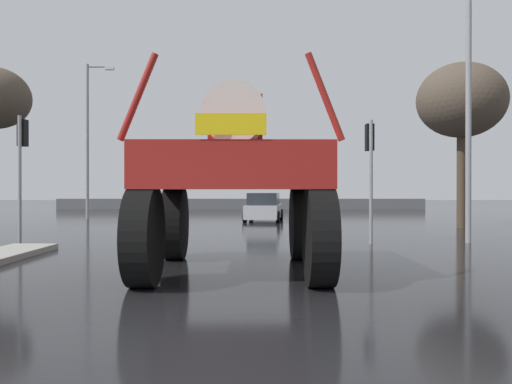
# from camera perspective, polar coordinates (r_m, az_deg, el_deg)

# --- Properties ---
(ground_plane) EXTENTS (120.00, 120.00, 0.00)m
(ground_plane) POSITION_cam_1_polar(r_m,az_deg,el_deg) (23.62, -3.27, -3.86)
(ground_plane) COLOR black
(oversize_sprayer) EXTENTS (3.93, 5.38, 4.07)m
(oversize_sprayer) POSITION_cam_1_polar(r_m,az_deg,el_deg) (10.82, -2.36, 1.67)
(oversize_sprayer) COLOR black
(oversize_sprayer) RESTS_ON ground
(sedan_ahead) EXTENTS (2.24, 4.27, 1.52)m
(sedan_ahead) POSITION_cam_1_polar(r_m,az_deg,el_deg) (27.83, 0.79, -1.76)
(sedan_ahead) COLOR #B7B7BF
(sedan_ahead) RESTS_ON ground
(traffic_signal_near_left) EXTENTS (0.24, 0.54, 4.01)m
(traffic_signal_near_left) POSITION_cam_1_polar(r_m,az_deg,el_deg) (17.86, -24.43, 4.17)
(traffic_signal_near_left) COLOR gray
(traffic_signal_near_left) RESTS_ON ground
(traffic_signal_near_right) EXTENTS (0.24, 0.54, 3.86)m
(traffic_signal_near_right) POSITION_cam_1_polar(r_m,az_deg,el_deg) (16.66, 12.35, 4.11)
(traffic_signal_near_right) COLOR gray
(traffic_signal_near_right) RESTS_ON ground
(traffic_signal_far_left) EXTENTS (0.24, 0.55, 3.94)m
(traffic_signal_far_left) POSITION_cam_1_polar(r_m,az_deg,el_deg) (31.97, -10.81, 2.37)
(traffic_signal_far_left) COLOR gray
(traffic_signal_far_left) RESTS_ON ground
(streetlight_near_right) EXTENTS (1.87, 0.24, 9.40)m
(streetlight_near_right) POSITION_cam_1_polar(r_m,az_deg,el_deg) (18.23, 22.63, 11.18)
(streetlight_near_right) COLOR gray
(streetlight_near_right) RESTS_ON ground
(streetlight_far_left) EXTENTS (1.63, 0.24, 8.89)m
(streetlight_far_left) POSITION_cam_1_polar(r_m,az_deg,el_deg) (31.33, -17.96, 6.06)
(streetlight_far_left) COLOR gray
(streetlight_far_left) RESTS_ON ground
(bare_tree_right) EXTENTS (3.91, 3.91, 7.34)m
(bare_tree_right) POSITION_cam_1_polar(r_m,az_deg,el_deg) (25.14, 21.60, 9.27)
(bare_tree_right) COLOR #473828
(bare_tree_right) RESTS_ON ground
(roadside_barrier) EXTENTS (31.95, 0.24, 0.90)m
(roadside_barrier) POSITION_cam_1_polar(r_m,az_deg,el_deg) (44.90, -1.75, -1.32)
(roadside_barrier) COLOR #59595B
(roadside_barrier) RESTS_ON ground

